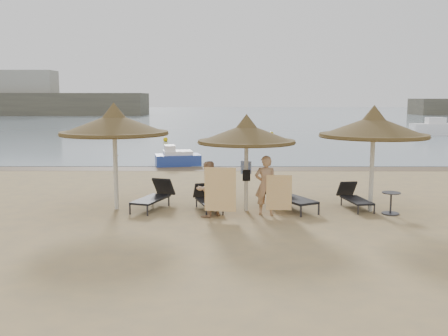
# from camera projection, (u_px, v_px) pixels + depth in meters

# --- Properties ---
(ground) EXTENTS (160.00, 160.00, 0.00)m
(ground) POSITION_uv_depth(u_px,v_px,m) (234.00, 217.00, 13.85)
(ground) COLOR tan
(ground) RESTS_ON ground
(sea) EXTENTS (200.00, 140.00, 0.03)m
(sea) POSITION_uv_depth(u_px,v_px,m) (227.00, 115.00, 93.05)
(sea) COLOR slate
(sea) RESTS_ON ground
(wet_sand_strip) EXTENTS (200.00, 1.60, 0.01)m
(wet_sand_strip) POSITION_uv_depth(u_px,v_px,m) (231.00, 169.00, 23.16)
(wet_sand_strip) COLOR brown
(wet_sand_strip) RESTS_ON ground
(far_shore) EXTENTS (150.00, 54.80, 12.00)m
(far_shore) POSITION_uv_depth(u_px,v_px,m) (89.00, 99.00, 90.57)
(far_shore) COLOR brown
(far_shore) RESTS_ON ground
(palapa_left) EXTENTS (3.18, 3.18, 3.15)m
(palapa_left) POSITION_uv_depth(u_px,v_px,m) (114.00, 125.00, 14.47)
(palapa_left) COLOR beige
(palapa_left) RESTS_ON ground
(palapa_center) EXTENTS (2.85, 2.85, 2.83)m
(palapa_center) POSITION_uv_depth(u_px,v_px,m) (246.00, 134.00, 14.30)
(palapa_center) COLOR beige
(palapa_center) RESTS_ON ground
(palapa_right) EXTENTS (3.11, 3.11, 3.08)m
(palapa_right) POSITION_uv_depth(u_px,v_px,m) (374.00, 127.00, 14.21)
(palapa_right) COLOR beige
(palapa_right) RESTS_ON ground
(lounger_far_left) EXTENTS (1.17, 1.94, 0.82)m
(lounger_far_left) POSITION_uv_depth(u_px,v_px,m) (155.00, 196.00, 14.94)
(lounger_far_left) COLOR #2C2C31
(lounger_far_left) RESTS_ON ground
(lounger_near_left) EXTENTS (0.96, 1.69, 0.72)m
(lounger_near_left) POSITION_uv_depth(u_px,v_px,m) (207.00, 198.00, 14.76)
(lounger_near_left) COLOR #2C2C31
(lounger_near_left) RESTS_ON ground
(lounger_near_right) EXTENTS (1.52, 2.11, 0.91)m
(lounger_near_right) POSITION_uv_depth(u_px,v_px,m) (288.00, 195.00, 14.86)
(lounger_near_right) COLOR #2C2C31
(lounger_near_right) RESTS_ON ground
(lounger_far_right) EXTENTS (0.79, 1.69, 0.73)m
(lounger_far_right) POSITION_uv_depth(u_px,v_px,m) (354.00, 197.00, 14.97)
(lounger_far_right) COLOR #2C2C31
(lounger_far_right) RESTS_ON ground
(side_table) EXTENTS (0.52, 0.52, 0.63)m
(side_table) POSITION_uv_depth(u_px,v_px,m) (391.00, 204.00, 14.14)
(side_table) COLOR #2C2C31
(side_table) RESTS_ON ground
(person_left) EXTENTS (0.97, 0.96, 1.80)m
(person_left) POSITION_uv_depth(u_px,v_px,m) (208.00, 185.00, 13.76)
(person_left) COLOR tan
(person_left) RESTS_ON ground
(person_right) EXTENTS (0.96, 0.68, 1.96)m
(person_right) POSITION_uv_depth(u_px,v_px,m) (266.00, 181.00, 13.97)
(person_right) COLOR tan
(person_right) RESTS_ON ground
(towel_left) EXTENTS (0.85, 0.17, 1.21)m
(towel_left) POSITION_uv_depth(u_px,v_px,m) (220.00, 189.00, 13.42)
(towel_left) COLOR orange
(towel_left) RESTS_ON ground
(towel_right) EXTENTS (0.70, 0.06, 0.99)m
(towel_right) POSITION_uv_depth(u_px,v_px,m) (279.00, 193.00, 13.77)
(towel_right) COLOR orange
(towel_right) RESTS_ON ground
(bag_patterned) EXTENTS (0.31, 0.22, 0.38)m
(bag_patterned) POSITION_uv_depth(u_px,v_px,m) (246.00, 168.00, 14.62)
(bag_patterned) COLOR white
(bag_patterned) RESTS_ON ground
(bag_dark) EXTENTS (0.22, 0.08, 0.32)m
(bag_dark) POSITION_uv_depth(u_px,v_px,m) (246.00, 175.00, 14.31)
(bag_dark) COLOR black
(bag_dark) RESTS_ON ground
(pedal_boat) EXTENTS (2.35, 1.67, 1.00)m
(pedal_boat) POSITION_uv_depth(u_px,v_px,m) (177.00, 158.00, 24.20)
(pedal_boat) COLOR #253E98
(pedal_boat) RESTS_ON ground
(buoy_left) EXTENTS (0.35, 0.35, 0.35)m
(buoy_left) POSITION_uv_depth(u_px,v_px,m) (165.00, 139.00, 36.98)
(buoy_left) COLOR #E7BA08
(buoy_left) RESTS_ON ground
(buoy_mid) EXTENTS (0.36, 0.36, 0.36)m
(buoy_mid) POSITION_uv_depth(u_px,v_px,m) (272.00, 134.00, 42.64)
(buoy_mid) COLOR #E7BA08
(buoy_mid) RESTS_ON ground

